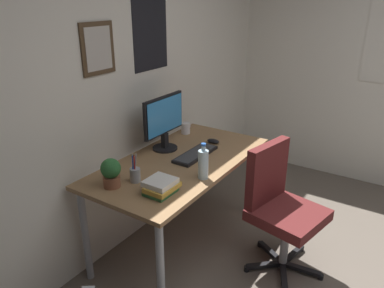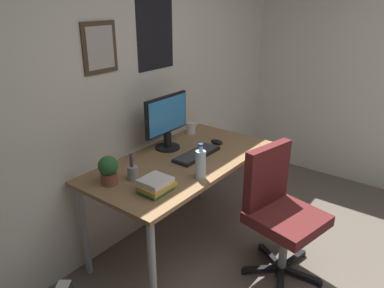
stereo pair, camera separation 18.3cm
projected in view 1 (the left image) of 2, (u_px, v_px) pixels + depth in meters
name	position (u px, v px, depth m)	size (l,w,h in m)	color
wall_back	(120.00, 84.00, 2.73)	(4.40, 0.10, 2.60)	silver
desk	(181.00, 169.00, 2.81)	(1.51, 0.78, 0.76)	#936D47
office_chair	(279.00, 203.00, 2.64)	(0.58, 0.58, 0.95)	#591E1E
monitor	(164.00, 121.00, 2.88)	(0.46, 0.20, 0.43)	black
keyboard	(196.00, 154.00, 2.84)	(0.43, 0.15, 0.03)	black
computer_mouse	(213.00, 141.00, 3.08)	(0.06, 0.11, 0.04)	black
water_bottle	(203.00, 164.00, 2.46)	(0.07, 0.07, 0.25)	silver
coffee_mug_near	(186.00, 128.00, 3.29)	(0.12, 0.08, 0.10)	white
potted_plant	(111.00, 172.00, 2.35)	(0.13, 0.13, 0.19)	brown
pen_cup	(135.00, 174.00, 2.43)	(0.07, 0.07, 0.20)	#9EA0A5
book_stack_left	(161.00, 186.00, 2.29)	(0.21, 0.18, 0.09)	#33723F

